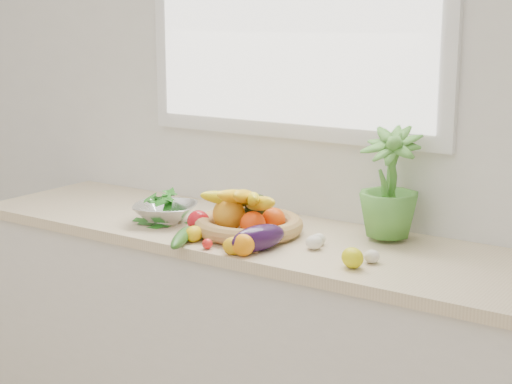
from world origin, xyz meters
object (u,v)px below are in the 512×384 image
Objects in this scene: cucumber at (182,237)px; fruit_basket at (248,219)px; eggplant at (258,238)px; colander_with_spinach at (165,207)px; potted_herb at (390,182)px; apple at (198,221)px.

cucumber is 0.51× the size of fruit_basket.
colander_with_spinach is (-0.49, 0.10, 0.02)m from eggplant.
cucumber is 0.73m from potted_herb.
eggplant is (0.31, -0.07, 0.00)m from apple.
potted_herb reaches higher than fruit_basket.
cucumber is (0.04, -0.15, -0.02)m from apple.
colander_with_spinach reaches higher than cucumber.
apple is 0.37× the size of eggplant.
colander_with_spinach is at bearing 141.47° from cucumber.
cucumber is at bearing -163.70° from eggplant.
potted_herb is (0.56, 0.44, 0.18)m from cucumber.
fruit_basket reaches higher than colander_with_spinach.
eggplant reaches higher than cucumber.
apple is 0.16× the size of fruit_basket.
cucumber is 0.66× the size of potted_herb.
eggplant reaches higher than apple.
eggplant is 0.27m from cucumber.
apple is 0.27× the size of colander_with_spinach.
apple reaches higher than cucumber.
potted_herb reaches higher than cucumber.
fruit_basket is at bearing 133.96° from eggplant.
cucumber is at bearing -141.76° from potted_herb.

